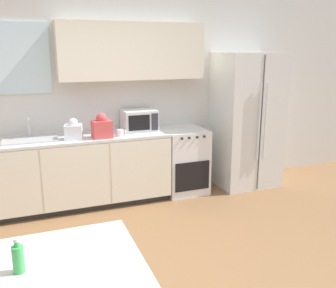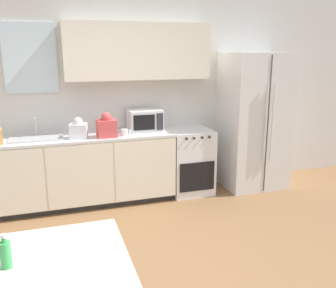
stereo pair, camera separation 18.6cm
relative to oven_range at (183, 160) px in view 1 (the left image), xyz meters
name	(u,v)px [view 1 (the left image)]	position (x,y,z in m)	size (l,w,h in m)	color
ground_plane	(141,279)	(-1.18, -1.83, -0.44)	(12.00, 12.00, 0.00)	olive
wall_back	(98,88)	(-1.09, 0.31, 1.01)	(12.00, 0.38, 2.70)	silver
kitchen_counter	(74,172)	(-1.49, 0.00, 0.01)	(2.43, 0.64, 0.90)	#333333
oven_range	(183,160)	(0.00, 0.00, 0.00)	(0.57, 0.64, 0.89)	white
refrigerator	(247,120)	(0.97, -0.04, 0.51)	(0.86, 0.74, 1.91)	silver
kitchen_sink	(30,139)	(-1.97, 0.01, 0.47)	(0.63, 0.38, 0.26)	#B7BABC
microwave	(139,120)	(-0.60, 0.10, 0.59)	(0.44, 0.37, 0.27)	silver
coffee_mug	(121,133)	(-0.91, -0.15, 0.50)	(0.12, 0.08, 0.08)	white
grocery_bag_0	(102,127)	(-1.14, -0.15, 0.58)	(0.24, 0.20, 0.31)	#D14C4C
grocery_bag_2	(73,130)	(-1.48, -0.11, 0.56)	(0.23, 0.21, 0.26)	white
dining_table	(61,282)	(-1.88, -2.58, 0.19)	(0.94, 0.86, 0.75)	beige
drink_bottle	(18,258)	(-2.09, -2.59, 0.39)	(0.06, 0.06, 0.20)	#3FB259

